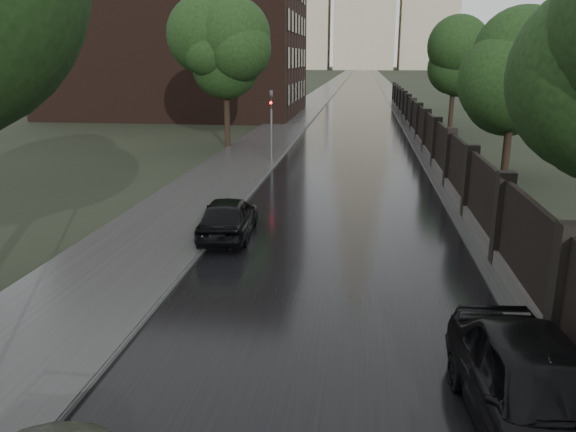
# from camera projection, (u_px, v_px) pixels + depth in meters

# --- Properties ---
(road) EXTENTS (8.00, 420.00, 0.02)m
(road) POSITION_uv_depth(u_px,v_px,m) (362.00, 76.00, 188.33)
(road) COLOR black
(road) RESTS_ON ground
(sidewalk_left) EXTENTS (4.00, 420.00, 0.16)m
(sidewalk_left) POSITION_uv_depth(u_px,v_px,m) (344.00, 76.00, 189.06)
(sidewalk_left) COLOR #2D2D2D
(sidewalk_left) RESTS_ON ground
(verge_right) EXTENTS (3.00, 420.00, 0.08)m
(verge_right) POSITION_uv_depth(u_px,v_px,m) (378.00, 76.00, 187.63)
(verge_right) COLOR #2D2D2D
(verge_right) RESTS_ON ground
(fence_right) EXTENTS (0.45, 75.72, 2.70)m
(fence_right) POSITION_uv_depth(u_px,v_px,m) (423.00, 132.00, 36.70)
(fence_right) COLOR #383533
(fence_right) RESTS_ON ground
(tree_left_far) EXTENTS (4.25, 4.25, 7.39)m
(tree_left_far) POSITION_uv_depth(u_px,v_px,m) (226.00, 65.00, 35.21)
(tree_left_far) COLOR black
(tree_left_far) RESTS_ON ground
(tree_right_b) EXTENTS (4.08, 4.08, 7.01)m
(tree_right_b) POSITION_uv_depth(u_px,v_px,m) (515.00, 75.00, 25.71)
(tree_right_b) COLOR black
(tree_right_b) RESTS_ON ground
(tree_right_c) EXTENTS (4.08, 4.08, 7.01)m
(tree_right_c) POSITION_uv_depth(u_px,v_px,m) (454.00, 68.00, 42.89)
(tree_right_c) COLOR black
(tree_right_c) RESTS_ON ground
(traffic_light) EXTENTS (0.16, 0.32, 4.00)m
(traffic_light) POSITION_uv_depth(u_px,v_px,m) (271.00, 120.00, 30.74)
(traffic_light) COLOR #59595E
(traffic_light) RESTS_ON ground
(brick_building) EXTENTS (24.00, 18.00, 20.00)m
(brick_building) POSITION_uv_depth(u_px,v_px,m) (179.00, 13.00, 56.17)
(brick_building) COLOR black
(brick_building) RESTS_ON ground
(hatchback_left) EXTENTS (1.83, 4.08, 1.36)m
(hatchback_left) POSITION_uv_depth(u_px,v_px,m) (228.00, 216.00, 18.34)
(hatchback_left) COLOR black
(hatchback_left) RESTS_ON ground
(car_right_near) EXTENTS (2.33, 4.98, 1.65)m
(car_right_near) POSITION_uv_depth(u_px,v_px,m) (537.00, 392.00, 8.44)
(car_right_near) COLOR black
(car_right_near) RESTS_ON ground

